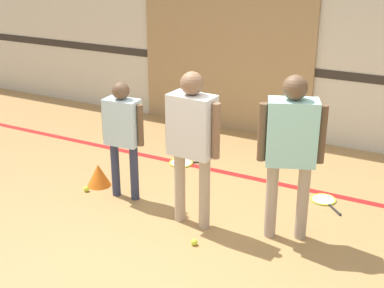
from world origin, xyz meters
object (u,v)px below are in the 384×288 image
(person_instructor, at_px, (192,133))
(tennis_ball_by_spare_racket, at_px, (205,161))
(person_student_right, at_px, (291,141))
(training_cone, at_px, (99,175))
(tennis_ball_stray_left, at_px, (86,189))
(racket_spare_on_floor, at_px, (182,163))
(tennis_ball_near_instructor, at_px, (194,242))
(racket_second_spare, at_px, (324,200))
(person_student_left, at_px, (123,128))

(person_instructor, bearing_deg, tennis_ball_by_spare_racket, 115.48)
(person_student_right, relative_size, training_cone, 5.72)
(tennis_ball_stray_left, bearing_deg, racket_spare_on_floor, 64.42)
(person_student_right, relative_size, tennis_ball_near_instructor, 25.02)
(person_student_right, bearing_deg, racket_second_spare, -120.86)
(person_student_left, bearing_deg, training_cone, 163.77)
(person_student_left, distance_m, tennis_ball_stray_left, 0.95)
(person_student_left, distance_m, tennis_ball_near_instructor, 1.52)
(person_student_left, bearing_deg, tennis_ball_by_spare_racket, 69.97)
(training_cone, bearing_deg, person_student_left, -12.37)
(tennis_ball_by_spare_racket, xyz_separation_m, training_cone, (-0.83, -1.19, 0.10))
(tennis_ball_stray_left, height_order, training_cone, training_cone)
(racket_second_spare, xyz_separation_m, tennis_ball_by_spare_racket, (-1.67, 0.33, 0.02))
(training_cone, bearing_deg, tennis_ball_near_instructor, -21.55)
(tennis_ball_near_instructor, xyz_separation_m, tennis_ball_by_spare_racket, (-0.80, 1.83, 0.00))
(person_student_right, height_order, racket_spare_on_floor, person_student_right)
(racket_spare_on_floor, xyz_separation_m, training_cone, (-0.57, -1.05, 0.13))
(tennis_ball_by_spare_racket, height_order, tennis_ball_stray_left, same)
(racket_spare_on_floor, distance_m, training_cone, 1.20)
(person_instructor, relative_size, tennis_ball_near_instructor, 24.54)
(training_cone, bearing_deg, tennis_ball_by_spare_racket, 55.03)
(tennis_ball_near_instructor, height_order, tennis_ball_stray_left, same)
(racket_spare_on_floor, relative_size, tennis_ball_stray_left, 8.08)
(racket_spare_on_floor, xyz_separation_m, racket_second_spare, (1.94, -0.19, -0.00))
(racket_second_spare, relative_size, tennis_ball_stray_left, 7.36)
(person_student_right, distance_m, training_cone, 2.51)
(tennis_ball_stray_left, bearing_deg, tennis_ball_by_spare_racket, 58.16)
(person_student_left, bearing_deg, racket_spare_on_floor, 80.77)
(person_instructor, bearing_deg, person_student_right, 16.19)
(tennis_ball_by_spare_racket, bearing_deg, racket_second_spare, -11.07)
(person_student_left, height_order, training_cone, person_student_left)
(person_student_left, xyz_separation_m, person_student_right, (1.89, 0.02, 0.18))
(person_student_right, xyz_separation_m, racket_second_spare, (0.15, 0.94, -1.01))
(person_student_left, height_order, racket_spare_on_floor, person_student_left)
(person_student_right, bearing_deg, racket_spare_on_floor, -53.75)
(person_instructor, height_order, racket_spare_on_floor, person_instructor)
(racket_spare_on_floor, height_order, tennis_ball_near_instructor, tennis_ball_near_instructor)
(person_student_left, distance_m, racket_spare_on_floor, 1.42)
(person_student_left, distance_m, training_cone, 0.85)
(tennis_ball_near_instructor, distance_m, tennis_ball_stray_left, 1.72)
(racket_second_spare, bearing_deg, person_student_right, -52.73)
(tennis_ball_by_spare_racket, bearing_deg, person_student_left, -106.17)
(tennis_ball_by_spare_racket, xyz_separation_m, tennis_ball_stray_left, (-0.86, -1.39, 0.00))
(racket_spare_on_floor, distance_m, tennis_ball_by_spare_racket, 0.30)
(tennis_ball_by_spare_racket, distance_m, training_cone, 1.45)
(tennis_ball_by_spare_racket, bearing_deg, person_student_right, -39.78)
(person_instructor, height_order, person_student_right, person_student_right)
(person_student_right, bearing_deg, person_instructor, -9.27)
(racket_spare_on_floor, bearing_deg, person_instructor, -88.78)
(person_student_left, distance_m, racket_second_spare, 2.41)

